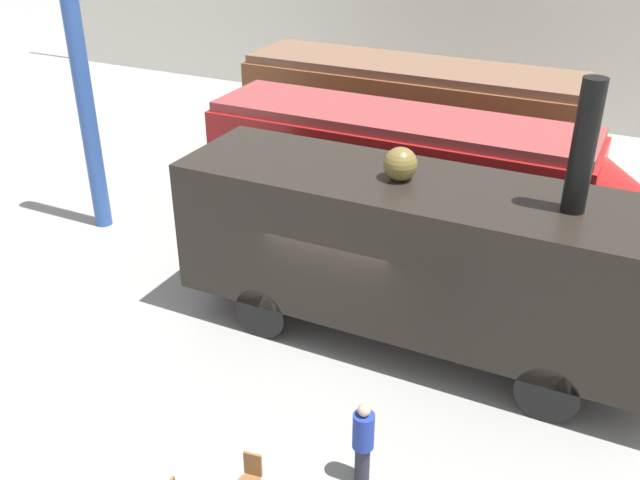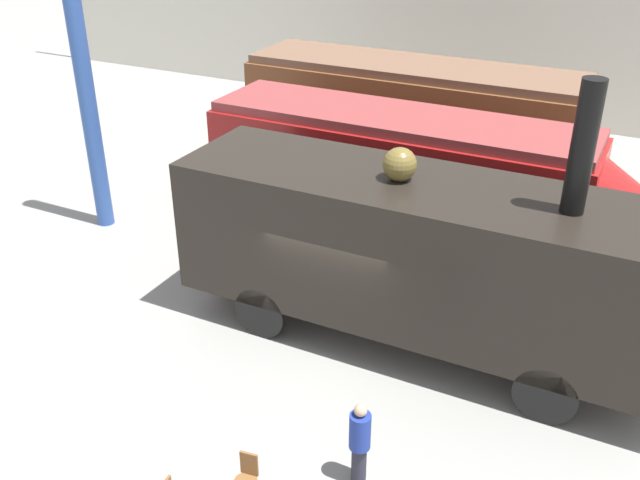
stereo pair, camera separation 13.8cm
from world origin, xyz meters
TOP-DOWN VIEW (x-y plane):
  - ground_plane at (0.00, 0.00)m, footprint 80.00×80.00m
  - passenger_coach_wooden at (-1.78, 8.88)m, footprint 10.08×2.82m
  - streamlined_locomotive at (0.31, 4.41)m, footprint 11.39×2.54m
  - steam_locomotive at (1.40, 0.60)m, footprint 9.57×2.64m
  - cafe_chair_3 at (0.58, -4.47)m, footprint 0.36×0.37m
  - visitor_person at (1.93, -3.35)m, footprint 0.34×0.34m
  - support_pillar at (-8.00, 1.98)m, footprint 0.44×0.44m

SIDE VIEW (x-z plane):
  - ground_plane at x=0.00m, z-range 0.00..0.00m
  - cafe_chair_3 at x=0.58m, z-range 0.07..0.94m
  - visitor_person at x=1.93m, z-range 0.06..1.59m
  - streamlined_locomotive at x=0.31m, z-range 0.28..3.74m
  - passenger_coach_wooden at x=-1.78m, z-range 0.31..3.85m
  - steam_locomotive at x=1.40m, z-range -0.77..5.02m
  - support_pillar at x=-8.00m, z-range 0.00..8.00m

